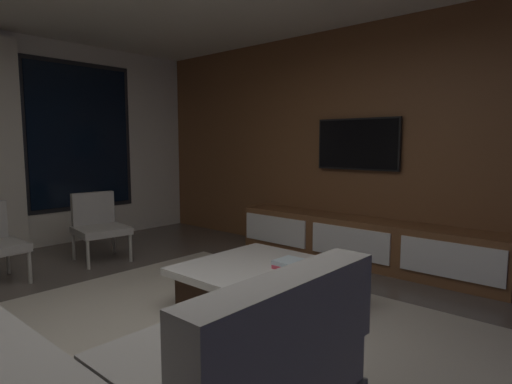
{
  "coord_description": "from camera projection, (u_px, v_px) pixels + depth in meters",
  "views": [
    {
      "loc": [
        -1.5,
        -2.15,
        1.36
      ],
      "look_at": [
        1.49,
        0.51,
        0.9
      ],
      "focal_mm": 29.87,
      "sensor_mm": 36.0,
      "label": 1
    }
  ],
  "objects": [
    {
      "name": "media_console",
      "position": [
        363.0,
        243.0,
        4.75
      ],
      "size": [
        0.46,
        3.1,
        0.52
      ],
      "color": "brown",
      "rests_on": "floor"
    },
    {
      "name": "coffee_table",
      "position": [
        262.0,
        287.0,
        3.5
      ],
      "size": [
        1.16,
        1.16,
        0.36
      ],
      "color": "black",
      "rests_on": "floor"
    },
    {
      "name": "area_rug",
      "position": [
        212.0,
        344.0,
        2.88
      ],
      "size": [
        3.2,
        3.8,
        0.01
      ],
      "primitive_type": "cube",
      "color": "#ADA391",
      "rests_on": "floor"
    },
    {
      "name": "floor",
      "position": [
        160.0,
        359.0,
        2.69
      ],
      "size": [
        9.2,
        9.2,
        0.0
      ],
      "primitive_type": "plane",
      "color": "#564C44"
    },
    {
      "name": "book_stack_on_coffee_table",
      "position": [
        289.0,
        264.0,
        3.43
      ],
      "size": [
        0.24,
        0.19,
        0.07
      ],
      "color": "#CF4054",
      "rests_on": "coffee_table"
    },
    {
      "name": "media_wall",
      "position": [
        382.0,
        144.0,
        4.81
      ],
      "size": [
        0.12,
        7.8,
        2.7
      ],
      "color": "brown",
      "rests_on": "floor"
    },
    {
      "name": "accent_chair_near_window",
      "position": [
        98.0,
        223.0,
        4.97
      ],
      "size": [
        0.62,
        0.63,
        0.78
      ],
      "color": "#B2ADA0",
      "rests_on": "floor"
    },
    {
      "name": "mounted_tv",
      "position": [
        357.0,
        144.0,
        4.89
      ],
      "size": [
        0.05,
        1.02,
        0.59
      ],
      "color": "black"
    }
  ]
}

